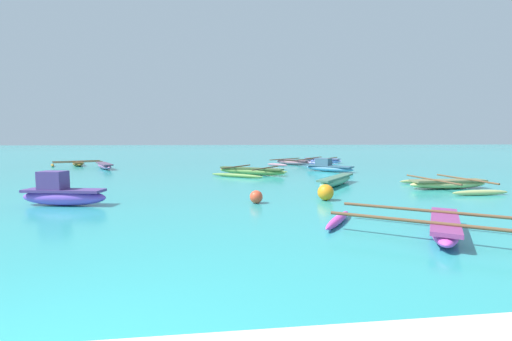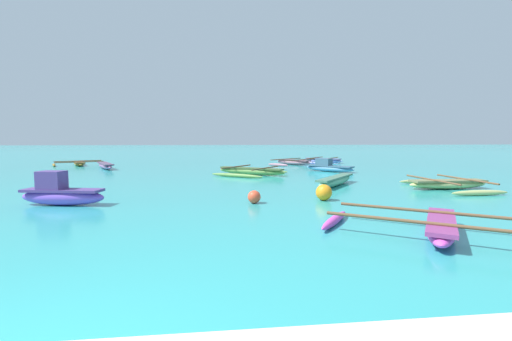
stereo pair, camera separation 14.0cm
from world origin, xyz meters
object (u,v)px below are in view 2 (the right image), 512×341
at_px(moored_boat_1, 251,171).
at_px(mooring_buoy_1, 254,197).
at_px(moored_boat_0, 441,227).
at_px(moored_boat_9, 448,184).
at_px(moored_boat_4, 61,193).
at_px(moored_boat_2, 328,167).
at_px(mooring_buoy_0, 324,192).
at_px(moored_boat_6, 323,161).
at_px(moored_boat_3, 105,165).
at_px(moored_boat_8, 79,163).
at_px(moored_boat_7, 293,162).
at_px(moored_boat_5, 335,181).

bearing_deg(moored_boat_1, mooring_buoy_1, -59.02).
height_order(moored_boat_0, moored_boat_9, same).
bearing_deg(moored_boat_0, moored_boat_4, 99.05).
relative_size(moored_boat_1, moored_boat_9, 1.25).
bearing_deg(mooring_buoy_1, moored_boat_2, 60.22).
distance_m(moored_boat_0, mooring_buoy_0, 4.42).
bearing_deg(mooring_buoy_1, moored_boat_6, 66.06).
relative_size(moored_boat_3, mooring_buoy_0, 6.92).
bearing_deg(moored_boat_3, mooring_buoy_1, 6.29).
relative_size(moored_boat_0, moored_boat_9, 1.36).
bearing_deg(mooring_buoy_0, moored_boat_8, 129.74).
xyz_separation_m(moored_boat_1, moored_boat_6, (6.91, 8.70, 0.01)).
xyz_separation_m(moored_boat_3, moored_boat_8, (-2.91, 3.22, -0.06)).
bearing_deg(moored_boat_3, moored_boat_1, 35.56).
height_order(moored_boat_1, moored_boat_9, moored_boat_1).
xyz_separation_m(moored_boat_0, moored_boat_7, (1.42, 19.75, 0.02)).
bearing_deg(moored_boat_1, moored_boat_8, -178.02).
xyz_separation_m(moored_boat_4, moored_boat_9, (13.79, 1.82, -0.17)).
bearing_deg(moored_boat_8, moored_boat_5, 24.27).
height_order(moored_boat_0, moored_boat_2, moored_boat_2).
height_order(moored_boat_3, mooring_buoy_0, mooring_buoy_0).
bearing_deg(moored_boat_9, moored_boat_0, -127.39).
bearing_deg(mooring_buoy_1, moored_boat_8, 124.36).
bearing_deg(mooring_buoy_0, moored_boat_9, 18.89).
xyz_separation_m(moored_boat_6, moored_boat_9, (0.34, -15.06, -0.02)).
bearing_deg(moored_boat_4, moored_boat_1, 62.76).
xyz_separation_m(moored_boat_6, mooring_buoy_1, (-7.66, -17.26, -0.01)).
distance_m(moored_boat_7, moored_boat_8, 16.36).
height_order(moored_boat_2, moored_boat_6, moored_boat_2).
distance_m(moored_boat_5, moored_boat_6, 14.13).
bearing_deg(moored_boat_6, moored_boat_1, -89.90).
xyz_separation_m(mooring_buoy_0, mooring_buoy_1, (-2.29, -0.24, -0.06)).
relative_size(moored_boat_1, moored_boat_7, 1.05).
bearing_deg(moored_boat_4, moored_boat_2, 51.20).
xyz_separation_m(moored_boat_1, moored_boat_5, (3.13, -4.92, 0.02)).
bearing_deg(moored_boat_5, moored_boat_7, 33.88).
bearing_deg(moored_boat_3, moored_boat_0, 8.12).
xyz_separation_m(moored_boat_7, moored_boat_8, (-16.31, 1.16, -0.06)).
bearing_deg(moored_boat_8, moored_boat_3, 16.89).
relative_size(moored_boat_6, mooring_buoy_0, 8.06).
relative_size(moored_boat_0, moored_boat_1, 1.08).
bearing_deg(moored_boat_0, moored_boat_2, 25.38).
bearing_deg(moored_boat_2, moored_boat_7, 146.86).
height_order(moored_boat_7, mooring_buoy_0, mooring_buoy_0).
bearing_deg(moored_boat_4, moored_boat_7, 66.80).
xyz_separation_m(moored_boat_0, moored_boat_5, (0.53, 7.69, 0.02)).
distance_m(moored_boat_8, mooring_buoy_0, 21.62).
xyz_separation_m(moored_boat_1, moored_boat_2, (4.93, 1.37, 0.08)).
distance_m(moored_boat_0, moored_boat_2, 14.17).
bearing_deg(moored_boat_8, moored_boat_1, 30.82).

